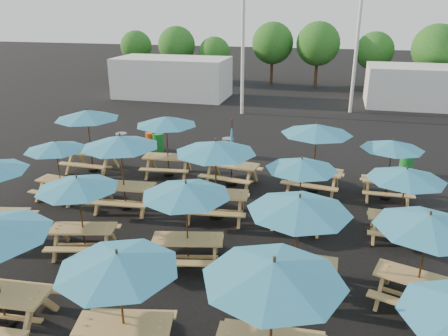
% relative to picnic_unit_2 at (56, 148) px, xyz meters
% --- Properties ---
extents(ground, '(120.00, 120.00, 0.00)m').
position_rel_picnic_unit_2_xyz_m(ground, '(5.40, -0.06, -1.82)').
color(ground, black).
rests_on(ground, ground).
extents(picnic_unit_2, '(2.23, 2.23, 2.09)m').
position_rel_picnic_unit_2_xyz_m(picnic_unit_2, '(0.00, 0.00, 0.00)').
color(picnic_unit_2, tan).
rests_on(picnic_unit_2, ground).
extents(picnic_unit_3, '(2.54, 2.54, 2.54)m').
position_rel_picnic_unit_2_xyz_m(picnic_unit_3, '(-0.36, 2.67, 0.39)').
color(picnic_unit_3, tan).
rests_on(picnic_unit_3, ground).
extents(picnic_unit_5, '(2.57, 2.57, 2.17)m').
position_rel_picnic_unit_2_xyz_m(picnic_unit_5, '(2.61, -2.91, 0.07)').
color(picnic_unit_5, tan).
rests_on(picnic_unit_5, ground).
extents(picnic_unit_6, '(2.65, 2.65, 2.51)m').
position_rel_picnic_unit_2_xyz_m(picnic_unit_6, '(2.47, -0.19, 0.37)').
color(picnic_unit_6, tan).
rests_on(picnic_unit_6, ground).
extents(picnic_unit_7, '(2.60, 2.60, 2.40)m').
position_rel_picnic_unit_2_xyz_m(picnic_unit_7, '(2.77, 2.97, 0.27)').
color(picnic_unit_7, tan).
rests_on(picnic_unit_7, ground).
extents(picnic_unit_8, '(2.63, 2.63, 2.27)m').
position_rel_picnic_unit_2_xyz_m(picnic_unit_8, '(5.38, -6.11, 0.16)').
color(picnic_unit_8, tan).
rests_on(picnic_unit_8, ground).
extents(picnic_unit_9, '(2.66, 2.66, 2.28)m').
position_rel_picnic_unit_2_xyz_m(picnic_unit_9, '(5.52, -2.83, 0.17)').
color(picnic_unit_9, tan).
rests_on(picnic_unit_9, ground).
extents(picnic_unit_10, '(2.74, 2.74, 2.53)m').
position_rel_picnic_unit_2_xyz_m(picnic_unit_10, '(5.53, -0.09, 0.39)').
color(picnic_unit_10, tan).
rests_on(picnic_unit_10, ground).
extents(picnic_unit_11, '(2.18, 1.97, 2.51)m').
position_rel_picnic_unit_2_xyz_m(picnic_unit_11, '(5.38, 2.65, -0.79)').
color(picnic_unit_11, tan).
rests_on(picnic_unit_11, ground).
extents(picnic_unit_12, '(2.52, 2.52, 2.47)m').
position_rel_picnic_unit_2_xyz_m(picnic_unit_12, '(8.10, -6.01, 0.33)').
color(picnic_unit_12, tan).
rests_on(picnic_unit_12, ground).
extents(picnic_unit_13, '(2.40, 2.40, 2.39)m').
position_rel_picnic_unit_2_xyz_m(picnic_unit_13, '(8.27, -3.24, 0.27)').
color(picnic_unit_13, tan).
rests_on(picnic_unit_13, ground).
extents(picnic_unit_14, '(2.32, 2.32, 2.17)m').
position_rel_picnic_unit_2_xyz_m(picnic_unit_14, '(8.08, -0.04, 0.07)').
color(picnic_unit_14, tan).
rests_on(picnic_unit_14, ground).
extents(picnic_unit_15, '(2.77, 2.77, 2.52)m').
position_rel_picnic_unit_2_xyz_m(picnic_unit_15, '(8.35, 2.75, 0.37)').
color(picnic_unit_15, tan).
rests_on(picnic_unit_15, ground).
extents(picnic_unit_17, '(2.80, 2.80, 2.29)m').
position_rel_picnic_unit_2_xyz_m(picnic_unit_17, '(10.92, -3.23, 0.18)').
color(picnic_unit_17, tan).
rests_on(picnic_unit_17, ground).
extents(picnic_unit_18, '(2.21, 2.21, 2.17)m').
position_rel_picnic_unit_2_xyz_m(picnic_unit_18, '(10.89, -0.17, 0.07)').
color(picnic_unit_18, tan).
rests_on(picnic_unit_18, ground).
extents(picnic_unit_19, '(2.12, 2.12, 2.13)m').
position_rel_picnic_unit_2_xyz_m(picnic_unit_19, '(10.83, 2.71, 0.03)').
color(picnic_unit_19, tan).
rests_on(picnic_unit_19, ground).
extents(waste_bin_0, '(0.51, 0.51, 0.82)m').
position_rel_picnic_unit_2_xyz_m(waste_bin_0, '(-0.44, 5.44, -1.41)').
color(waste_bin_0, gray).
rests_on(waste_bin_0, ground).
extents(waste_bin_1, '(0.51, 0.51, 0.82)m').
position_rel_picnic_unit_2_xyz_m(waste_bin_1, '(0.83, 5.86, -1.41)').
color(waste_bin_1, '#D2490C').
rests_on(waste_bin_1, ground).
extents(waste_bin_2, '(0.51, 0.51, 0.82)m').
position_rel_picnic_unit_2_xyz_m(waste_bin_2, '(1.20, 5.78, -1.41)').
color(waste_bin_2, '#177F29').
rests_on(waste_bin_2, ground).
extents(waste_bin_3, '(0.51, 0.51, 0.82)m').
position_rel_picnic_unit_2_xyz_m(waste_bin_3, '(4.47, 5.82, -1.41)').
color(waste_bin_3, gray).
rests_on(waste_bin_3, ground).
extents(waste_bin_4, '(0.51, 0.51, 0.82)m').
position_rel_picnic_unit_2_xyz_m(waste_bin_4, '(11.81, 5.38, -1.41)').
color(waste_bin_4, '#177F29').
rests_on(waste_bin_4, ground).
extents(mast_0, '(0.20, 0.20, 12.00)m').
position_rel_picnic_unit_2_xyz_m(mast_0, '(3.40, 13.94, 4.18)').
color(mast_0, silver).
rests_on(mast_0, ground).
extents(mast_1, '(0.20, 0.20, 12.00)m').
position_rel_picnic_unit_2_xyz_m(mast_1, '(9.90, 15.94, 4.18)').
color(mast_1, silver).
rests_on(mast_1, ground).
extents(event_tent_0, '(8.00, 4.00, 2.80)m').
position_rel_picnic_unit_2_xyz_m(event_tent_0, '(-2.60, 17.94, -0.42)').
color(event_tent_0, silver).
rests_on(event_tent_0, ground).
extents(event_tent_1, '(7.00, 4.00, 2.60)m').
position_rel_picnic_unit_2_xyz_m(event_tent_1, '(14.40, 18.94, -0.52)').
color(event_tent_1, silver).
rests_on(event_tent_1, ground).
extents(tree_0, '(2.80, 2.80, 4.24)m').
position_rel_picnic_unit_2_xyz_m(tree_0, '(-8.67, 25.18, 1.01)').
color(tree_0, '#382314').
rests_on(tree_0, ground).
extents(tree_1, '(3.11, 3.11, 4.72)m').
position_rel_picnic_unit_2_xyz_m(tree_1, '(-4.34, 23.84, 1.33)').
color(tree_1, '#382314').
rests_on(tree_1, ground).
extents(tree_2, '(2.59, 2.59, 3.93)m').
position_rel_picnic_unit_2_xyz_m(tree_2, '(-0.99, 23.59, 0.80)').
color(tree_2, '#382314').
rests_on(tree_2, ground).
extents(tree_3, '(3.36, 3.36, 5.09)m').
position_rel_picnic_unit_2_xyz_m(tree_3, '(3.65, 24.65, 1.58)').
color(tree_3, '#382314').
rests_on(tree_3, ground).
extents(tree_4, '(3.41, 3.41, 5.17)m').
position_rel_picnic_unit_2_xyz_m(tree_4, '(7.30, 24.19, 1.64)').
color(tree_4, '#382314').
rests_on(tree_4, ground).
extents(tree_5, '(2.94, 2.94, 4.45)m').
position_rel_picnic_unit_2_xyz_m(tree_5, '(11.62, 24.61, 1.15)').
color(tree_5, '#382314').
rests_on(tree_5, ground).
extents(tree_6, '(3.38, 3.38, 5.13)m').
position_rel_picnic_unit_2_xyz_m(tree_6, '(15.63, 22.83, 1.61)').
color(tree_6, '#382314').
rests_on(tree_6, ground).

